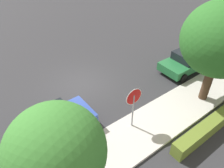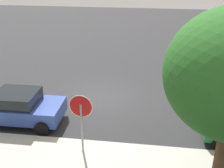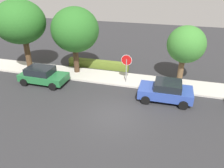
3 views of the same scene
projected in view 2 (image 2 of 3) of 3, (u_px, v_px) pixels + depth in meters
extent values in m
plane|color=#2D2D30|center=(100.00, 97.00, 15.35)|extent=(60.00, 60.00, 0.00)
cube|color=beige|center=(75.00, 161.00, 10.44)|extent=(32.00, 2.55, 0.14)
cylinder|color=gray|center=(82.00, 130.00, 10.52)|extent=(0.08, 0.08, 2.18)
cylinder|color=white|center=(81.00, 106.00, 10.11)|extent=(0.89, 0.07, 0.89)
cylinder|color=red|center=(81.00, 106.00, 10.11)|extent=(0.83, 0.08, 0.83)
cube|color=#2D479E|center=(21.00, 109.00, 12.84)|extent=(3.82, 1.91, 0.67)
cube|color=black|center=(17.00, 98.00, 12.61)|extent=(1.89, 1.67, 0.53)
cylinder|color=black|center=(5.00, 104.00, 13.97)|extent=(0.64, 0.23, 0.64)
cylinder|color=black|center=(42.00, 129.00, 11.97)|extent=(0.64, 0.23, 0.64)
cylinder|color=black|center=(55.00, 107.00, 13.67)|extent=(0.64, 0.23, 0.64)
cylinder|color=black|center=(221.00, 144.00, 11.01)|extent=(0.64, 0.23, 0.64)
cylinder|color=black|center=(213.00, 119.00, 12.67)|extent=(0.64, 0.23, 0.64)
cylinder|color=#422D1E|center=(223.00, 154.00, 9.05)|extent=(0.49, 0.49, 2.41)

